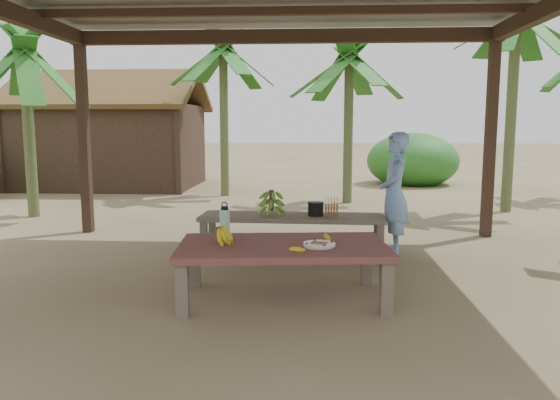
# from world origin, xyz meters

# --- Properties ---
(ground) EXTENTS (80.00, 80.00, 0.00)m
(ground) POSITION_xyz_m (0.00, 0.00, 0.00)
(ground) COLOR brown
(ground) RESTS_ON ground
(work_table) EXTENTS (1.88, 1.16, 0.50)m
(work_table) POSITION_xyz_m (0.15, -0.60, 0.43)
(work_table) COLOR brown
(work_table) RESTS_ON ground
(bench) EXTENTS (2.22, 0.68, 0.45)m
(bench) POSITION_xyz_m (0.17, 1.21, 0.39)
(bench) COLOR brown
(bench) RESTS_ON ground
(ripe_banana_bunch) EXTENTS (0.30, 0.27, 0.16)m
(ripe_banana_bunch) POSITION_xyz_m (-0.42, -0.59, 0.58)
(ripe_banana_bunch) COLOR yellow
(ripe_banana_bunch) RESTS_ON work_table
(plate) EXTENTS (0.27, 0.27, 0.04)m
(plate) POSITION_xyz_m (0.47, -0.69, 0.52)
(plate) COLOR white
(plate) RESTS_ON work_table
(loose_banana_front) EXTENTS (0.15, 0.10, 0.04)m
(loose_banana_front) POSITION_xyz_m (0.28, -0.90, 0.52)
(loose_banana_front) COLOR yellow
(loose_banana_front) RESTS_ON work_table
(loose_banana_side) EXTENTS (0.10, 0.17, 0.04)m
(loose_banana_side) POSITION_xyz_m (0.54, -0.39, 0.52)
(loose_banana_side) COLOR yellow
(loose_banana_side) RESTS_ON work_table
(water_flask) EXTENTS (0.09, 0.09, 0.34)m
(water_flask) POSITION_xyz_m (-0.39, -0.39, 0.64)
(water_flask) COLOR #3BBAAA
(water_flask) RESTS_ON work_table
(green_banana_stalk) EXTENTS (0.29, 0.29, 0.32)m
(green_banana_stalk) POSITION_xyz_m (-0.08, 1.22, 0.61)
(green_banana_stalk) COLOR #598C2D
(green_banana_stalk) RESTS_ON bench
(cooking_pot) EXTENTS (0.18, 0.18, 0.16)m
(cooking_pot) POSITION_xyz_m (0.45, 1.20, 0.53)
(cooking_pot) COLOR black
(cooking_pot) RESTS_ON bench
(skewer_rack) EXTENTS (0.18, 0.09, 0.24)m
(skewer_rack) POSITION_xyz_m (0.63, 1.14, 0.57)
(skewer_rack) COLOR #A57F47
(skewer_rack) RESTS_ON bench
(woman) EXTENTS (0.37, 0.54, 1.45)m
(woman) POSITION_xyz_m (1.37, 1.16, 0.72)
(woman) COLOR #7093D4
(woman) RESTS_ON ground
(hut) EXTENTS (4.40, 3.43, 2.85)m
(hut) POSITION_xyz_m (-4.50, 8.00, 1.10)
(hut) COLOR black
(hut) RESTS_ON ground
(banana_plant_ne) EXTENTS (1.80, 1.80, 3.62)m
(banana_plant_ne) POSITION_xyz_m (3.84, 4.51, 3.12)
(banana_plant_ne) COLOR #596638
(banana_plant_ne) RESTS_ON ground
(banana_plant_n) EXTENTS (1.80, 1.80, 3.05)m
(banana_plant_n) POSITION_xyz_m (1.10, 5.45, 2.57)
(banana_plant_n) COLOR #596638
(banana_plant_n) RESTS_ON ground
(banana_plant_nw) EXTENTS (1.80, 1.80, 3.37)m
(banana_plant_nw) POSITION_xyz_m (-1.47, 6.39, 2.87)
(banana_plant_nw) COLOR #596638
(banana_plant_nw) RESTS_ON ground
(banana_plant_w) EXTENTS (1.80, 1.80, 2.92)m
(banana_plant_w) POSITION_xyz_m (-4.24, 3.52, 2.44)
(banana_plant_w) COLOR #596638
(banana_plant_w) RESTS_ON ground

